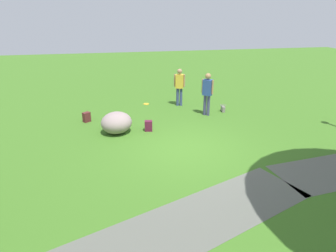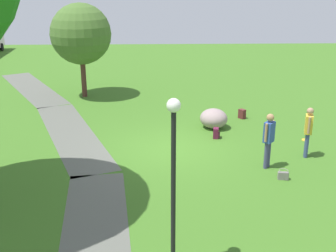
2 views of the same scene
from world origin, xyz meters
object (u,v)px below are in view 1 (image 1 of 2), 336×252
object	(u,v)px
backpack_by_boulder	(149,126)
spare_backpack_on_lawn	(86,117)
man_near_boulder	(179,84)
lawn_boulder	(117,123)
frisbee_on_grass	(146,104)
handbag_on_grass	(223,109)
woman_with_handbag	(207,91)

from	to	relation	value
backpack_by_boulder	spare_backpack_on_lawn	xyz separation A→B (m)	(2.34, -1.44, 0.00)
man_near_boulder	lawn_boulder	bearing A→B (deg)	42.64
frisbee_on_grass	spare_backpack_on_lawn	bearing A→B (deg)	35.32
lawn_boulder	backpack_by_boulder	distance (m)	1.19
lawn_boulder	backpack_by_boulder	world-z (taller)	lawn_boulder
handbag_on_grass	spare_backpack_on_lawn	world-z (taller)	spare_backpack_on_lawn
lawn_boulder	spare_backpack_on_lawn	distance (m)	1.83
woman_with_handbag	handbag_on_grass	xyz separation A→B (m)	(-0.88, -0.29, -0.93)
lawn_boulder	frisbee_on_grass	distance (m)	3.63
woman_with_handbag	man_near_boulder	size ratio (longest dim) A/B	1.04
spare_backpack_on_lawn	backpack_by_boulder	bearing A→B (deg)	148.37
lawn_boulder	frisbee_on_grass	world-z (taller)	lawn_boulder
lawn_boulder	handbag_on_grass	bearing A→B (deg)	-162.17
spare_backpack_on_lawn	lawn_boulder	bearing A→B (deg)	130.11
man_near_boulder	frisbee_on_grass	distance (m)	1.89
man_near_boulder	woman_with_handbag	bearing A→B (deg)	118.37
frisbee_on_grass	lawn_boulder	bearing A→B (deg)	65.46
lawn_boulder	handbag_on_grass	distance (m)	4.98
handbag_on_grass	backpack_by_boulder	world-z (taller)	backpack_by_boulder
lawn_boulder	handbag_on_grass	xyz separation A→B (m)	(-4.73, -1.52, -0.25)
woman_with_handbag	man_near_boulder	bearing A→B (deg)	-61.63
man_near_boulder	frisbee_on_grass	world-z (taller)	man_near_boulder
lawn_boulder	spare_backpack_on_lawn	world-z (taller)	lawn_boulder
spare_backpack_on_lawn	frisbee_on_grass	size ratio (longest dim) A/B	1.49
man_near_boulder	spare_backpack_on_lawn	distance (m)	4.49
man_near_boulder	frisbee_on_grass	bearing A→B (deg)	-18.45
woman_with_handbag	handbag_on_grass	bearing A→B (deg)	-161.48
lawn_boulder	spare_backpack_on_lawn	size ratio (longest dim) A/B	3.87
woman_with_handbag	backpack_by_boulder	xyz separation A→B (m)	(2.68, 1.28, -0.88)
man_near_boulder	frisbee_on_grass	size ratio (longest dim) A/B	6.50
woman_with_handbag	frisbee_on_grass	bearing A→B (deg)	-41.13
woman_with_handbag	backpack_by_boulder	size ratio (longest dim) A/B	4.56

